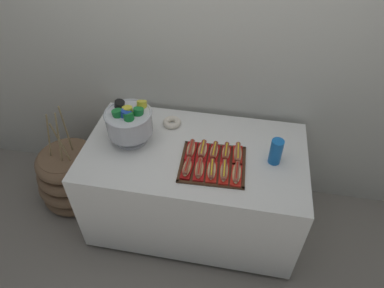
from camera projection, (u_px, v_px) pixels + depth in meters
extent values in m
plane|color=gray|center=(194.00, 217.00, 2.74)|extent=(10.00, 10.00, 0.00)
cube|color=beige|center=(208.00, 36.00, 2.21)|extent=(6.00, 0.10, 2.60)
cube|color=white|center=(194.00, 185.00, 2.47)|extent=(1.46, 0.82, 0.70)
cylinder|color=black|center=(109.00, 234.00, 2.60)|extent=(0.05, 0.05, 0.04)
cylinder|color=black|center=(270.00, 260.00, 2.44)|extent=(0.05, 0.05, 0.04)
cylinder|color=black|center=(132.00, 179.00, 3.01)|extent=(0.05, 0.05, 0.04)
cylinder|color=black|center=(271.00, 199.00, 2.84)|extent=(0.05, 0.05, 0.04)
cylinder|color=brown|center=(72.00, 175.00, 2.75)|extent=(0.39, 0.39, 0.47)
torus|color=brown|center=(77.00, 189.00, 2.87)|extent=(0.53, 0.53, 0.11)
torus|color=brown|center=(74.00, 180.00, 2.79)|extent=(0.55, 0.55, 0.11)
torus|color=brown|center=(70.00, 170.00, 2.71)|extent=(0.51, 0.51, 0.11)
torus|color=brown|center=(66.00, 160.00, 2.63)|extent=(0.47, 0.47, 0.11)
cylinder|color=#937F56|center=(61.00, 143.00, 2.43)|extent=(0.06, 0.02, 0.35)
cylinder|color=#937F56|center=(49.00, 136.00, 2.47)|extent=(0.07, 0.05, 0.37)
cylinder|color=#937F56|center=(59.00, 138.00, 2.40)|extent=(0.08, 0.02, 0.44)
cylinder|color=#937F56|center=(66.00, 130.00, 2.47)|extent=(0.03, 0.03, 0.43)
cube|color=#472B19|center=(213.00, 164.00, 2.14)|extent=(0.42, 0.38, 0.01)
cube|color=#472B19|center=(210.00, 184.00, 2.01)|extent=(0.41, 0.03, 0.01)
cube|color=#472B19|center=(215.00, 145.00, 2.26)|extent=(0.41, 0.03, 0.01)
cube|color=#472B19|center=(182.00, 160.00, 2.15)|extent=(0.03, 0.36, 0.01)
cube|color=#472B19|center=(244.00, 167.00, 2.11)|extent=(0.03, 0.36, 0.01)
cube|color=#B21414|center=(187.00, 170.00, 2.08)|extent=(0.06, 0.16, 0.02)
ellipsoid|color=#E0BC7F|center=(187.00, 167.00, 2.07)|extent=(0.05, 0.14, 0.04)
cylinder|color=#9E4C38|center=(187.00, 166.00, 2.06)|extent=(0.03, 0.13, 0.03)
cylinder|color=red|center=(187.00, 164.00, 2.05)|extent=(0.01, 0.11, 0.01)
cube|color=red|center=(199.00, 171.00, 2.07)|extent=(0.07, 0.17, 0.02)
ellipsoid|color=#E0BC7F|center=(199.00, 169.00, 2.06)|extent=(0.06, 0.15, 0.04)
cylinder|color=#A8563D|center=(199.00, 168.00, 2.05)|extent=(0.04, 0.15, 0.03)
cylinder|color=red|center=(199.00, 166.00, 2.04)|extent=(0.02, 0.13, 0.01)
cube|color=red|center=(212.00, 173.00, 2.07)|extent=(0.08, 0.17, 0.02)
ellipsoid|color=beige|center=(212.00, 170.00, 2.05)|extent=(0.06, 0.16, 0.04)
cylinder|color=brown|center=(212.00, 169.00, 2.04)|extent=(0.04, 0.15, 0.03)
cylinder|color=yellow|center=(212.00, 167.00, 2.03)|extent=(0.02, 0.13, 0.01)
cube|color=red|center=(224.00, 174.00, 2.06)|extent=(0.07, 0.18, 0.02)
ellipsoid|color=#E0BC7F|center=(224.00, 171.00, 2.04)|extent=(0.06, 0.16, 0.04)
cylinder|color=#9E4C38|center=(224.00, 170.00, 2.03)|extent=(0.04, 0.16, 0.03)
cylinder|color=yellow|center=(224.00, 168.00, 2.03)|extent=(0.02, 0.13, 0.01)
cube|color=red|center=(236.00, 175.00, 2.05)|extent=(0.07, 0.18, 0.02)
ellipsoid|color=#E0BC7F|center=(237.00, 173.00, 2.04)|extent=(0.05, 0.17, 0.04)
cylinder|color=#9E4C38|center=(237.00, 172.00, 2.03)|extent=(0.03, 0.16, 0.03)
cylinder|color=red|center=(237.00, 170.00, 2.02)|extent=(0.01, 0.13, 0.01)
cube|color=#B21414|center=(191.00, 151.00, 2.20)|extent=(0.07, 0.17, 0.02)
ellipsoid|color=#E0BC7F|center=(191.00, 149.00, 2.19)|extent=(0.05, 0.16, 0.04)
cylinder|color=#9E4C38|center=(191.00, 148.00, 2.18)|extent=(0.03, 0.15, 0.03)
cylinder|color=red|center=(191.00, 147.00, 2.17)|extent=(0.01, 0.12, 0.01)
cube|color=#B21414|center=(202.00, 153.00, 2.19)|extent=(0.07, 0.17, 0.02)
ellipsoid|color=beige|center=(202.00, 150.00, 2.18)|extent=(0.06, 0.16, 0.04)
cylinder|color=#9E4C38|center=(203.00, 149.00, 2.17)|extent=(0.03, 0.15, 0.03)
cylinder|color=yellow|center=(203.00, 147.00, 2.16)|extent=(0.01, 0.12, 0.01)
cube|color=#B21414|center=(214.00, 154.00, 2.19)|extent=(0.06, 0.16, 0.02)
ellipsoid|color=beige|center=(214.00, 151.00, 2.17)|extent=(0.05, 0.15, 0.04)
cylinder|color=brown|center=(214.00, 150.00, 2.17)|extent=(0.03, 0.15, 0.03)
cylinder|color=yellow|center=(214.00, 149.00, 2.16)|extent=(0.01, 0.12, 0.01)
cube|color=#B21414|center=(226.00, 155.00, 2.18)|extent=(0.06, 0.15, 0.02)
ellipsoid|color=#E0BC7F|center=(226.00, 152.00, 2.16)|extent=(0.05, 0.14, 0.04)
cylinder|color=brown|center=(226.00, 151.00, 2.16)|extent=(0.03, 0.14, 0.03)
cylinder|color=yellow|center=(226.00, 149.00, 2.15)|extent=(0.01, 0.12, 0.01)
cube|color=red|center=(237.00, 156.00, 2.17)|extent=(0.07, 0.18, 0.02)
ellipsoid|color=#E0BC7F|center=(238.00, 154.00, 2.16)|extent=(0.06, 0.17, 0.04)
cylinder|color=#A8563D|center=(238.00, 152.00, 2.15)|extent=(0.04, 0.16, 0.03)
cylinder|color=yellow|center=(238.00, 151.00, 2.14)|extent=(0.02, 0.14, 0.01)
cylinder|color=silver|center=(132.00, 139.00, 2.31)|extent=(0.21, 0.21, 0.02)
cone|color=silver|center=(131.00, 134.00, 2.28)|extent=(0.07, 0.07, 0.06)
cylinder|color=silver|center=(129.00, 122.00, 2.21)|extent=(0.30, 0.30, 0.15)
torus|color=silver|center=(128.00, 113.00, 2.16)|extent=(0.31, 0.31, 0.02)
cylinder|color=#197A33|center=(138.00, 117.00, 2.17)|extent=(0.10, 0.12, 0.14)
cylinder|color=yellow|center=(142.00, 110.00, 2.23)|extent=(0.09, 0.13, 0.15)
cylinder|color=yellow|center=(128.00, 116.00, 2.18)|extent=(0.08, 0.10, 0.13)
cylinder|color=black|center=(119.00, 109.00, 2.23)|extent=(0.11, 0.09, 0.14)
cylinder|color=#197A33|center=(119.00, 119.00, 2.16)|extent=(0.11, 0.10, 0.13)
cylinder|color=#1E47B2|center=(125.00, 118.00, 2.16)|extent=(0.12, 0.11, 0.14)
cylinder|color=#197A33|center=(130.00, 123.00, 2.13)|extent=(0.11, 0.12, 0.14)
cylinder|color=blue|center=(275.00, 154.00, 2.12)|extent=(0.08, 0.08, 0.13)
cylinder|color=blue|center=(276.00, 152.00, 2.10)|extent=(0.08, 0.08, 0.13)
cylinder|color=blue|center=(277.00, 149.00, 2.08)|extent=(0.08, 0.08, 0.13)
torus|color=silver|center=(172.00, 122.00, 2.41)|extent=(0.13, 0.13, 0.04)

